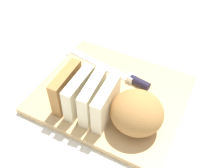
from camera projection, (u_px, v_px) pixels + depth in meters
The scene contains 6 objects.
ground_plane at pixel (112, 96), 0.67m from camera, with size 3.00×3.00×0.00m, color silver.
cutting_board at pixel (112, 94), 0.67m from camera, with size 0.38×0.32×0.02m, color tan.
bread_loaf at pixel (113, 105), 0.57m from camera, with size 0.27×0.13×0.10m.
bread_knife at pixel (125, 76), 0.69m from camera, with size 0.30×0.06×0.02m.
crumb_near_knife at pixel (113, 83), 0.68m from camera, with size 0.01×0.01×0.01m, color #996633.
crumb_near_loaf at pixel (112, 96), 0.65m from camera, with size 0.01×0.01×0.01m, color #996633.
Camera 1 is at (-0.22, 0.38, 0.51)m, focal length 40.00 mm.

